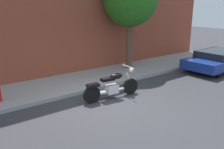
# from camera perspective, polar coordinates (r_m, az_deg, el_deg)

# --- Properties ---
(ground_plane) EXTENTS (60.00, 60.00, 0.00)m
(ground_plane) POSITION_cam_1_polar(r_m,az_deg,el_deg) (8.12, -0.12, -7.35)
(ground_plane) COLOR #38383D
(sidewalk) EXTENTS (19.99, 2.52, 0.14)m
(sidewalk) POSITION_cam_1_polar(r_m,az_deg,el_deg) (10.29, -9.40, -1.98)
(sidewalk) COLOR #9B9B9B
(sidewalk) RESTS_ON ground
(motorcycle) EXTENTS (2.26, 0.70, 1.12)m
(motorcycle) POSITION_cam_1_polar(r_m,az_deg,el_deg) (8.51, -0.04, -2.88)
(motorcycle) COLOR black
(motorcycle) RESTS_ON ground
(parked_car_blue) EXTENTS (4.44, 1.98, 1.03)m
(parked_car_blue) POSITION_cam_1_polar(r_m,az_deg,el_deg) (13.67, 24.43, 3.41)
(parked_car_blue) COLOR black
(parked_car_blue) RESTS_ON ground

